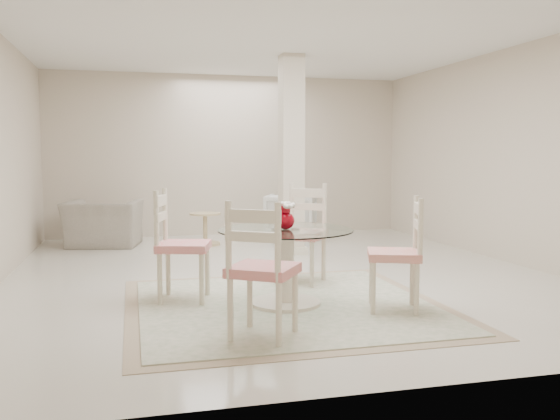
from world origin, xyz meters
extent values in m
plane|color=silver|center=(0.00, 0.00, 0.00)|extent=(7.00, 7.00, 0.00)
cube|color=beige|center=(0.00, 3.50, 1.35)|extent=(6.00, 0.02, 2.70)
cube|color=beige|center=(0.00, -3.50, 1.35)|extent=(6.00, 0.02, 2.70)
cube|color=beige|center=(3.00, 0.00, 1.35)|extent=(0.02, 7.00, 2.70)
cube|color=white|center=(0.00, 0.00, 2.70)|extent=(6.00, 7.00, 0.02)
cube|color=beige|center=(0.50, 1.30, 1.35)|extent=(0.30, 0.30, 2.70)
cube|color=tan|center=(-0.31, -1.48, 0.00)|extent=(2.80, 2.80, 0.01)
cube|color=beige|center=(-0.31, -1.48, 0.01)|extent=(2.57, 2.57, 0.01)
cylinder|color=beige|center=(-0.31, -1.48, 0.02)|extent=(0.63, 0.63, 0.05)
cylinder|color=beige|center=(-0.31, -1.48, 0.36)|extent=(0.16, 0.16, 0.65)
cylinder|color=beige|center=(-0.31, -1.48, 0.67)|extent=(0.26, 0.26, 0.03)
cylinder|color=white|center=(-0.31, -1.48, 0.69)|extent=(1.21, 1.21, 0.01)
ellipsoid|color=#A60513|center=(-0.31, -1.48, 0.77)|extent=(0.16, 0.16, 0.15)
cylinder|color=#A60513|center=(-0.31, -1.48, 0.87)|extent=(0.09, 0.09, 0.04)
cylinder|color=#A60513|center=(-0.31, -1.48, 0.90)|extent=(0.14, 0.14, 0.02)
ellipsoid|color=white|center=(-0.31, -1.48, 0.92)|extent=(0.09, 0.09, 0.04)
ellipsoid|color=white|center=(-0.26, -1.46, 0.91)|extent=(0.09, 0.09, 0.04)
ellipsoid|color=white|center=(-0.35, -1.45, 0.91)|extent=(0.09, 0.09, 0.04)
ellipsoid|color=white|center=(-0.30, -1.53, 0.90)|extent=(0.09, 0.09, 0.04)
cylinder|color=beige|center=(0.45, -1.64, 0.23)|extent=(0.04, 0.04, 0.46)
cylinder|color=beige|center=(0.33, -1.98, 0.23)|extent=(0.04, 0.04, 0.46)
cylinder|color=beige|center=(0.79, -1.77, 0.23)|extent=(0.04, 0.04, 0.46)
cylinder|color=beige|center=(0.66, -2.10, 0.23)|extent=(0.04, 0.04, 0.46)
cube|color=red|center=(0.56, -1.87, 0.49)|extent=(0.57, 0.57, 0.07)
cube|color=beige|center=(0.74, -1.94, 0.83)|extent=(0.18, 0.39, 0.54)
cylinder|color=beige|center=(-0.18, -0.65, 0.24)|extent=(0.05, 0.05, 0.48)
cylinder|color=beige|center=(0.13, -0.88, 0.24)|extent=(0.05, 0.05, 0.48)
cylinder|color=beige|center=(0.05, -0.35, 0.24)|extent=(0.05, 0.05, 0.48)
cylinder|color=beige|center=(0.35, -0.58, 0.24)|extent=(0.05, 0.05, 0.48)
cube|color=#B32113|center=(0.09, -0.62, 0.52)|extent=(0.65, 0.65, 0.07)
cube|color=beige|center=(0.21, -0.45, 0.87)|extent=(0.37, 0.29, 0.57)
cylinder|color=beige|center=(-1.04, -1.32, 0.24)|extent=(0.05, 0.05, 0.48)
cylinder|color=beige|center=(-0.94, -0.95, 0.24)|extent=(0.05, 0.05, 0.48)
cylinder|color=beige|center=(-1.40, -1.22, 0.24)|extent=(0.05, 0.05, 0.48)
cylinder|color=beige|center=(-1.31, -0.86, 0.24)|extent=(0.05, 0.05, 0.48)
cube|color=red|center=(-1.17, -1.09, 0.52)|extent=(0.56, 0.56, 0.07)
cube|color=beige|center=(-1.37, -1.03, 0.87)|extent=(0.15, 0.41, 0.56)
cylinder|color=beige|center=(-0.44, -2.29, 0.24)|extent=(0.05, 0.05, 0.47)
cylinder|color=beige|center=(-0.75, -2.09, 0.24)|extent=(0.05, 0.05, 0.47)
cylinder|color=beige|center=(-0.65, -2.60, 0.24)|extent=(0.05, 0.05, 0.47)
cylinder|color=beige|center=(-0.96, -2.40, 0.24)|extent=(0.05, 0.05, 0.47)
cube|color=red|center=(-0.70, -2.34, 0.51)|extent=(0.63, 0.63, 0.07)
cube|color=beige|center=(-0.81, -2.52, 0.86)|extent=(0.37, 0.27, 0.56)
imported|color=gray|center=(-2.05, 2.60, 0.34)|extent=(1.21, 1.11, 0.68)
imported|color=white|center=(0.89, 2.76, 0.36)|extent=(1.03, 1.04, 0.73)
cylinder|color=tan|center=(-0.56, 2.36, 0.02)|extent=(0.45, 0.45, 0.04)
cylinder|color=tan|center=(-0.56, 2.36, 0.24)|extent=(0.07, 0.07, 0.43)
cylinder|color=tan|center=(-0.56, 2.36, 0.47)|extent=(0.47, 0.47, 0.03)
camera|label=1|loc=(-1.63, -6.53, 1.35)|focal=38.00mm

